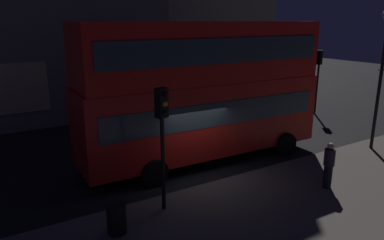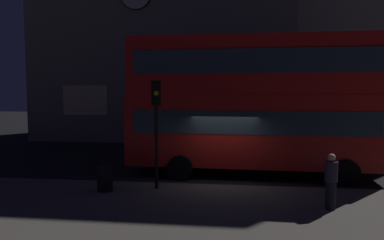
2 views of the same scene
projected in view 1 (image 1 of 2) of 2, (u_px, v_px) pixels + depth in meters
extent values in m
plane|color=black|center=(198.00, 177.00, 13.51)|extent=(80.00, 80.00, 0.00)
cube|color=#F9E09E|center=(17.00, 89.00, 18.40)|extent=(3.00, 0.06, 2.56)
cube|color=#E5C67F|center=(107.00, 81.00, 20.75)|extent=(3.00, 0.06, 2.06)
cube|color=#F9E09E|center=(121.00, 75.00, 22.28)|extent=(2.02, 0.06, 2.18)
cube|color=#F2D18C|center=(166.00, 66.00, 23.78)|extent=(2.02, 0.06, 2.37)
cube|color=#F9E09E|center=(206.00, 68.00, 25.45)|extent=(2.02, 0.06, 2.25)
cube|color=#E5C67F|center=(242.00, 63.00, 27.00)|extent=(2.02, 0.06, 2.54)
cube|color=red|center=(203.00, 116.00, 14.65)|extent=(10.07, 2.76, 2.85)
cube|color=red|center=(204.00, 52.00, 13.97)|extent=(9.86, 2.71, 2.25)
cube|color=#2D3842|center=(203.00, 107.00, 14.55)|extent=(9.27, 2.80, 0.90)
cube|color=#2D3842|center=(204.00, 49.00, 13.94)|extent=(9.27, 2.80, 0.90)
cube|color=#F2D84C|center=(298.00, 33.00, 16.19)|extent=(0.12, 1.51, 0.44)
sphere|color=white|center=(280.00, 120.00, 18.03)|extent=(0.24, 0.24, 0.24)
sphere|color=white|center=(305.00, 128.00, 16.67)|extent=(0.24, 0.24, 0.24)
cylinder|color=black|center=(248.00, 129.00, 17.76)|extent=(0.99, 0.26, 0.99)
cylinder|color=black|center=(286.00, 144.00, 15.57)|extent=(0.99, 0.26, 0.99)
cylinder|color=black|center=(129.00, 151.00, 14.80)|extent=(0.99, 0.26, 0.99)
cylinder|color=black|center=(155.00, 173.00, 12.61)|extent=(0.99, 0.26, 0.99)
cylinder|color=black|center=(163.00, 164.00, 10.64)|extent=(0.12, 0.12, 2.86)
cube|color=black|center=(162.00, 103.00, 10.15)|extent=(0.38, 0.34, 0.85)
sphere|color=black|center=(165.00, 94.00, 9.98)|extent=(0.17, 0.17, 0.17)
sphere|color=orange|center=(165.00, 104.00, 10.05)|extent=(0.17, 0.17, 0.17)
sphere|color=black|center=(165.00, 113.00, 10.13)|extent=(0.17, 0.17, 0.17)
cylinder|color=black|center=(317.00, 90.00, 22.26)|extent=(0.12, 0.12, 3.06)
cube|color=black|center=(320.00, 57.00, 21.74)|extent=(0.38, 0.33, 0.85)
sphere|color=black|center=(318.00, 53.00, 21.77)|extent=(0.17, 0.17, 0.17)
sphere|color=orange|center=(317.00, 57.00, 21.84)|extent=(0.17, 0.17, 0.17)
sphere|color=black|center=(317.00, 62.00, 21.91)|extent=(0.17, 0.17, 0.17)
cylinder|color=black|center=(379.00, 87.00, 15.51)|extent=(0.14, 0.14, 5.50)
torus|color=black|center=(382.00, 70.00, 15.31)|extent=(0.28, 0.28, 0.06)
cylinder|color=black|center=(328.00, 176.00, 12.31)|extent=(0.29, 0.29, 0.81)
cylinder|color=#2D2338|center=(330.00, 157.00, 12.12)|extent=(0.36, 0.36, 0.58)
sphere|color=beige|center=(331.00, 146.00, 12.02)|extent=(0.22, 0.22, 0.22)
cylinder|color=black|center=(117.00, 218.00, 9.67)|extent=(0.52, 0.52, 0.84)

